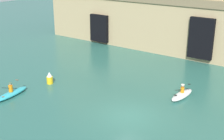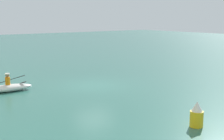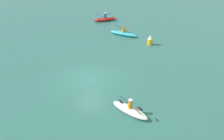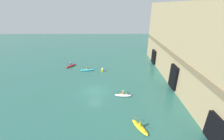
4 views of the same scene
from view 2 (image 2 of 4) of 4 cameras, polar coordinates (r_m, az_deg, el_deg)
ground_plane at (r=20.51m, az=-3.38°, el=-2.82°), size 120.00×120.00×0.00m
kayak_white at (r=19.75m, az=-18.48°, el=-3.07°), size 1.03×2.94×1.12m
marker_buoy at (r=13.34m, az=15.23°, el=-7.94°), size 0.55×0.55×1.08m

